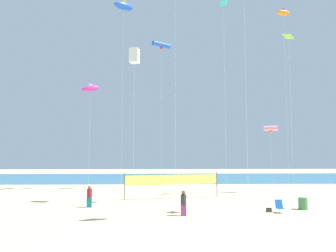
{
  "coord_description": "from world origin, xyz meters",
  "views": [
    {
      "loc": [
        -1.46,
        -16.5,
        4.33
      ],
      "look_at": [
        -0.76,
        9.61,
        6.48
      ],
      "focal_mm": 33.14,
      "sensor_mm": 36.0,
      "label": 1
    }
  ],
  "objects_px": {
    "trash_barrel": "(303,204)",
    "kite_lime_diamond": "(289,37)",
    "beachgoer_charcoal_shirt": "(184,202)",
    "kite_cyan_diamond": "(223,6)",
    "kite_orange_inflatable": "(283,13)",
    "folding_beach_chair": "(280,206)",
    "volleyball_net": "(172,181)",
    "kite_blue_tube": "(161,45)",
    "kite_pink_tube": "(271,129)",
    "kite_blue_inflatable": "(124,6)",
    "kite_magenta_inflatable": "(90,89)",
    "beachgoer_maroon_shirt": "(89,195)",
    "kite_white_box": "(134,56)",
    "beach_handbag": "(269,210)"
  },
  "relations": [
    {
      "from": "kite_cyan_diamond",
      "to": "kite_pink_tube",
      "type": "xyz_separation_m",
      "value": [
        6.34,
        7.08,
        -9.9
      ]
    },
    {
      "from": "volleyball_net",
      "to": "kite_blue_tube",
      "type": "bearing_deg",
      "value": 98.76
    },
    {
      "from": "beachgoer_charcoal_shirt",
      "to": "trash_barrel",
      "type": "xyz_separation_m",
      "value": [
        9.12,
        2.08,
        -0.47
      ]
    },
    {
      "from": "kite_lime_diamond",
      "to": "kite_orange_inflatable",
      "type": "height_order",
      "value": "kite_orange_inflatable"
    },
    {
      "from": "beachgoer_maroon_shirt",
      "to": "kite_white_box",
      "type": "relative_size",
      "value": 0.13
    },
    {
      "from": "beachgoer_maroon_shirt",
      "to": "beachgoer_charcoal_shirt",
      "type": "distance_m",
      "value": 7.85
    },
    {
      "from": "folding_beach_chair",
      "to": "kite_pink_tube",
      "type": "distance_m",
      "value": 12.4
    },
    {
      "from": "kite_blue_tube",
      "to": "kite_pink_tube",
      "type": "bearing_deg",
      "value": -14.37
    },
    {
      "from": "kite_blue_tube",
      "to": "kite_orange_inflatable",
      "type": "distance_m",
      "value": 13.54
    },
    {
      "from": "trash_barrel",
      "to": "beach_handbag",
      "type": "bearing_deg",
      "value": -162.79
    },
    {
      "from": "beachgoer_charcoal_shirt",
      "to": "kite_blue_tube",
      "type": "height_order",
      "value": "kite_blue_tube"
    },
    {
      "from": "volleyball_net",
      "to": "kite_cyan_diamond",
      "type": "height_order",
      "value": "kite_cyan_diamond"
    },
    {
      "from": "beach_handbag",
      "to": "kite_magenta_inflatable",
      "type": "bearing_deg",
      "value": 140.22
    },
    {
      "from": "folding_beach_chair",
      "to": "kite_orange_inflatable",
      "type": "relative_size",
      "value": 0.05
    },
    {
      "from": "kite_pink_tube",
      "to": "kite_blue_inflatable",
      "type": "bearing_deg",
      "value": 172.42
    },
    {
      "from": "kite_white_box",
      "to": "kite_pink_tube",
      "type": "height_order",
      "value": "kite_white_box"
    },
    {
      "from": "volleyball_net",
      "to": "kite_orange_inflatable",
      "type": "xyz_separation_m",
      "value": [
        11.36,
        1.16,
        16.68
      ]
    },
    {
      "from": "folding_beach_chair",
      "to": "beachgoer_charcoal_shirt",
      "type": "bearing_deg",
      "value": -153.34
    },
    {
      "from": "beachgoer_maroon_shirt",
      "to": "beach_handbag",
      "type": "xyz_separation_m",
      "value": [
        13.3,
        -2.21,
        -0.76
      ]
    },
    {
      "from": "kite_cyan_diamond",
      "to": "trash_barrel",
      "type": "bearing_deg",
      "value": -20.28
    },
    {
      "from": "beachgoer_charcoal_shirt",
      "to": "folding_beach_chair",
      "type": "relative_size",
      "value": 1.92
    },
    {
      "from": "trash_barrel",
      "to": "kite_cyan_diamond",
      "type": "relative_size",
      "value": 0.05
    },
    {
      "from": "kite_magenta_inflatable",
      "to": "kite_orange_inflatable",
      "type": "xyz_separation_m",
      "value": [
        20.57,
        -5.59,
        6.72
      ]
    },
    {
      "from": "beachgoer_maroon_shirt",
      "to": "kite_orange_inflatable",
      "type": "relative_size",
      "value": 0.09
    },
    {
      "from": "beachgoer_charcoal_shirt",
      "to": "kite_magenta_inflatable",
      "type": "relative_size",
      "value": 0.14
    },
    {
      "from": "kite_pink_tube",
      "to": "beachgoer_charcoal_shirt",
      "type": "bearing_deg",
      "value": -132.27
    },
    {
      "from": "kite_cyan_diamond",
      "to": "kite_magenta_inflatable",
      "type": "relative_size",
      "value": 1.41
    },
    {
      "from": "trash_barrel",
      "to": "kite_lime_diamond",
      "type": "xyz_separation_m",
      "value": [
        -1.59,
        -2.22,
        11.95
      ]
    },
    {
      "from": "volleyball_net",
      "to": "kite_magenta_inflatable",
      "type": "xyz_separation_m",
      "value": [
        -9.21,
        6.75,
        9.96
      ]
    },
    {
      "from": "beachgoer_charcoal_shirt",
      "to": "kite_cyan_diamond",
      "type": "relative_size",
      "value": 0.1
    },
    {
      "from": "kite_lime_diamond",
      "to": "kite_orange_inflatable",
      "type": "distance_m",
      "value": 11.25
    },
    {
      "from": "kite_lime_diamond",
      "to": "kite_blue_tube",
      "type": "height_order",
      "value": "kite_blue_tube"
    },
    {
      "from": "kite_lime_diamond",
      "to": "kite_blue_tube",
      "type": "relative_size",
      "value": 0.75
    },
    {
      "from": "trash_barrel",
      "to": "beach_handbag",
      "type": "xyz_separation_m",
      "value": [
        -2.91,
        -0.9,
        -0.29
      ]
    },
    {
      "from": "beachgoer_maroon_shirt",
      "to": "volleyball_net",
      "type": "height_order",
      "value": "volleyball_net"
    },
    {
      "from": "kite_white_box",
      "to": "kite_orange_inflatable",
      "type": "distance_m",
      "value": 16.3
    },
    {
      "from": "kite_pink_tube",
      "to": "beach_handbag",
      "type": "bearing_deg",
      "value": -111.41
    },
    {
      "from": "beachgoer_charcoal_shirt",
      "to": "volleyball_net",
      "type": "height_order",
      "value": "volleyball_net"
    },
    {
      "from": "kite_white_box",
      "to": "kite_cyan_diamond",
      "type": "distance_m",
      "value": 8.67
    },
    {
      "from": "trash_barrel",
      "to": "folding_beach_chair",
      "type": "bearing_deg",
      "value": -152.62
    },
    {
      "from": "trash_barrel",
      "to": "kite_white_box",
      "type": "xyz_separation_m",
      "value": [
        -12.94,
        2.79,
        12.09
      ]
    },
    {
      "from": "kite_white_box",
      "to": "kite_pink_tube",
      "type": "relative_size",
      "value": 1.87
    },
    {
      "from": "folding_beach_chair",
      "to": "kite_blue_tube",
      "type": "xyz_separation_m",
      "value": [
        -8.35,
        13.17,
        16.28
      ]
    },
    {
      "from": "beachgoer_maroon_shirt",
      "to": "trash_barrel",
      "type": "bearing_deg",
      "value": 52.91
    },
    {
      "from": "kite_blue_tube",
      "to": "kite_magenta_inflatable",
      "type": "xyz_separation_m",
      "value": [
        -8.22,
        0.3,
        -5.14
      ]
    },
    {
      "from": "beachgoer_charcoal_shirt",
      "to": "kite_cyan_diamond",
      "type": "xyz_separation_m",
      "value": [
        3.78,
        4.05,
        15.72
      ]
    },
    {
      "from": "beach_handbag",
      "to": "trash_barrel",
      "type": "bearing_deg",
      "value": 17.21
    },
    {
      "from": "kite_blue_inflatable",
      "to": "kite_blue_tube",
      "type": "xyz_separation_m",
      "value": [
        4.36,
        0.84,
        -4.25
      ]
    },
    {
      "from": "beachgoer_charcoal_shirt",
      "to": "kite_white_box",
      "type": "height_order",
      "value": "kite_white_box"
    },
    {
      "from": "beachgoer_maroon_shirt",
      "to": "trash_barrel",
      "type": "relative_size",
      "value": 1.95
    }
  ]
}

